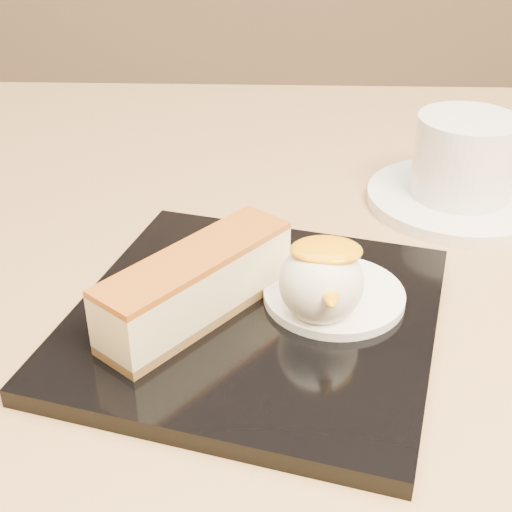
{
  "coord_description": "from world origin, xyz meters",
  "views": [
    {
      "loc": [
        0.03,
        -0.46,
        0.99
      ],
      "look_at": [
        0.01,
        -0.08,
        0.76
      ],
      "focal_mm": 50.0,
      "sensor_mm": 36.0,
      "label": 1
    }
  ],
  "objects_px": {
    "ice_cream_scoop": "(321,282)",
    "coffee_cup": "(467,155)",
    "cheesecake": "(197,285)",
    "dessert_plate": "(255,319)",
    "saucer": "(457,199)",
    "table": "(243,405)"
  },
  "relations": [
    {
      "from": "ice_cream_scoop",
      "to": "coffee_cup",
      "type": "bearing_deg",
      "value": 55.69
    },
    {
      "from": "ice_cream_scoop",
      "to": "cheesecake",
      "type": "bearing_deg",
      "value": 180.0
    },
    {
      "from": "dessert_plate",
      "to": "ice_cream_scoop",
      "type": "height_order",
      "value": "ice_cream_scoop"
    },
    {
      "from": "dessert_plate",
      "to": "saucer",
      "type": "distance_m",
      "value": 0.24
    },
    {
      "from": "ice_cream_scoop",
      "to": "dessert_plate",
      "type": "bearing_deg",
      "value": 172.87
    },
    {
      "from": "dessert_plate",
      "to": "saucer",
      "type": "xyz_separation_m",
      "value": [
        0.16,
        0.18,
        -0.0
      ]
    },
    {
      "from": "cheesecake",
      "to": "saucer",
      "type": "bearing_deg",
      "value": -8.41
    },
    {
      "from": "cheesecake",
      "to": "ice_cream_scoop",
      "type": "relative_size",
      "value": 2.51
    },
    {
      "from": "cheesecake",
      "to": "coffee_cup",
      "type": "bearing_deg",
      "value": -8.58
    },
    {
      "from": "dessert_plate",
      "to": "ice_cream_scoop",
      "type": "distance_m",
      "value": 0.05
    },
    {
      "from": "saucer",
      "to": "coffee_cup",
      "type": "bearing_deg",
      "value": 19.78
    },
    {
      "from": "saucer",
      "to": "coffee_cup",
      "type": "height_order",
      "value": "coffee_cup"
    },
    {
      "from": "cheesecake",
      "to": "coffee_cup",
      "type": "xyz_separation_m",
      "value": [
        0.2,
        0.18,
        0.01
      ]
    },
    {
      "from": "cheesecake",
      "to": "ice_cream_scoop",
      "type": "bearing_deg",
      "value": -51.06
    },
    {
      "from": "table",
      "to": "saucer",
      "type": "relative_size",
      "value": 5.33
    },
    {
      "from": "ice_cream_scoop",
      "to": "table",
      "type": "bearing_deg",
      "value": 118.14
    },
    {
      "from": "table",
      "to": "ice_cream_scoop",
      "type": "xyz_separation_m",
      "value": [
        0.05,
        -0.1,
        0.19
      ]
    },
    {
      "from": "ice_cream_scoop",
      "to": "coffee_cup",
      "type": "distance_m",
      "value": 0.22
    },
    {
      "from": "coffee_cup",
      "to": "ice_cream_scoop",
      "type": "bearing_deg",
      "value": -144.09
    },
    {
      "from": "dessert_plate",
      "to": "coffee_cup",
      "type": "distance_m",
      "value": 0.25
    },
    {
      "from": "table",
      "to": "ice_cream_scoop",
      "type": "distance_m",
      "value": 0.22
    },
    {
      "from": "cheesecake",
      "to": "ice_cream_scoop",
      "type": "xyz_separation_m",
      "value": [
        0.07,
        0.0,
        0.0
      ]
    }
  ]
}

